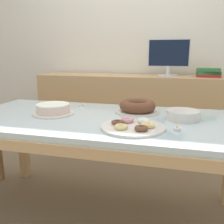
# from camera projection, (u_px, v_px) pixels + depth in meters

# --- Properties ---
(ground_plane) EXTENTS (12.00, 12.00, 0.00)m
(ground_plane) POSITION_uv_depth(u_px,v_px,m) (103.00, 215.00, 1.80)
(ground_plane) COLOR #7A664C
(wall_back) EXTENTS (8.00, 0.10, 2.60)m
(wall_back) POSITION_uv_depth(u_px,v_px,m) (138.00, 39.00, 2.89)
(wall_back) COLOR silver
(wall_back) RESTS_ON ground
(dining_table) EXTENTS (1.90, 0.90, 0.73)m
(dining_table) POSITION_uv_depth(u_px,v_px,m) (103.00, 129.00, 1.65)
(dining_table) COLOR silver
(dining_table) RESTS_ON ground
(sideboard) EXTENTS (2.08, 0.44, 0.91)m
(sideboard) POSITION_uv_depth(u_px,v_px,m) (132.00, 116.00, 2.80)
(sideboard) COLOR tan
(sideboard) RESTS_ON ground
(computer_monitor) EXTENTS (0.42, 0.20, 0.38)m
(computer_monitor) POSITION_uv_depth(u_px,v_px,m) (168.00, 58.00, 2.56)
(computer_monitor) COLOR silver
(computer_monitor) RESTS_ON sideboard
(book_stack) EXTENTS (0.25, 0.21, 0.09)m
(book_stack) POSITION_uv_depth(u_px,v_px,m) (208.00, 73.00, 2.50)
(book_stack) COLOR maroon
(book_stack) RESTS_ON sideboard
(cake_chocolate_round) EXTENTS (0.28, 0.28, 0.07)m
(cake_chocolate_round) POSITION_uv_depth(u_px,v_px,m) (53.00, 110.00, 1.71)
(cake_chocolate_round) COLOR silver
(cake_chocolate_round) RESTS_ON dining_table
(cake_golden_bundt) EXTENTS (0.31, 0.31, 0.09)m
(cake_golden_bundt) POSITION_uv_depth(u_px,v_px,m) (137.00, 107.00, 1.76)
(cake_golden_bundt) COLOR silver
(cake_golden_bundt) RESTS_ON dining_table
(pastry_platter) EXTENTS (0.36, 0.36, 0.04)m
(pastry_platter) POSITION_uv_depth(u_px,v_px,m) (133.00, 126.00, 1.40)
(pastry_platter) COLOR silver
(pastry_platter) RESTS_ON dining_table
(plate_stack) EXTENTS (0.21, 0.21, 0.06)m
(plate_stack) POSITION_uv_depth(u_px,v_px,m) (183.00, 115.00, 1.58)
(plate_stack) COLOR silver
(plate_stack) RESTS_ON dining_table
(tealight_near_front) EXTENTS (0.04, 0.04, 0.04)m
(tealight_near_front) POSITION_uv_depth(u_px,v_px,m) (81.00, 105.00, 1.98)
(tealight_near_front) COLOR silver
(tealight_near_front) RESTS_ON dining_table
(tealight_right_edge) EXTENTS (0.04, 0.04, 0.04)m
(tealight_right_edge) POSITION_uv_depth(u_px,v_px,m) (177.00, 129.00, 1.35)
(tealight_right_edge) COLOR silver
(tealight_right_edge) RESTS_ON dining_table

